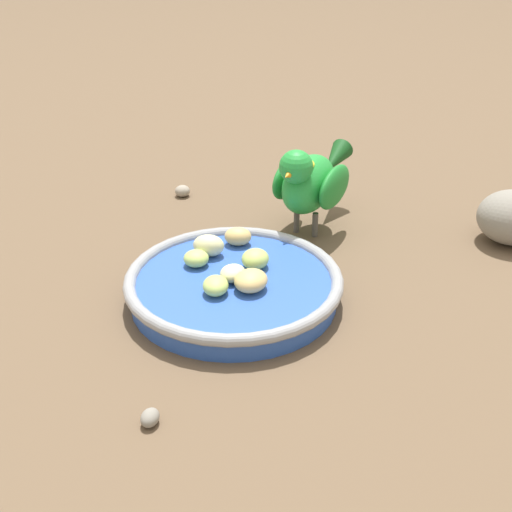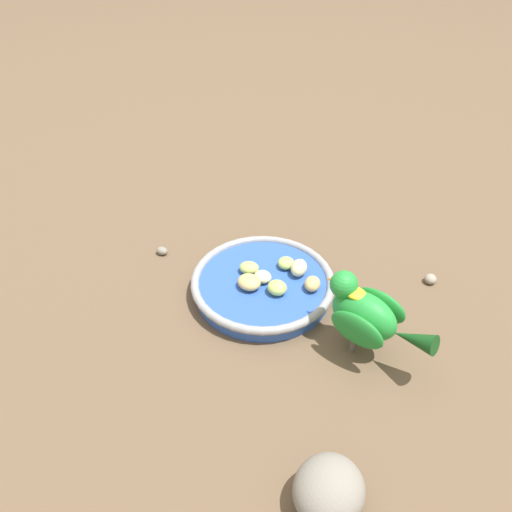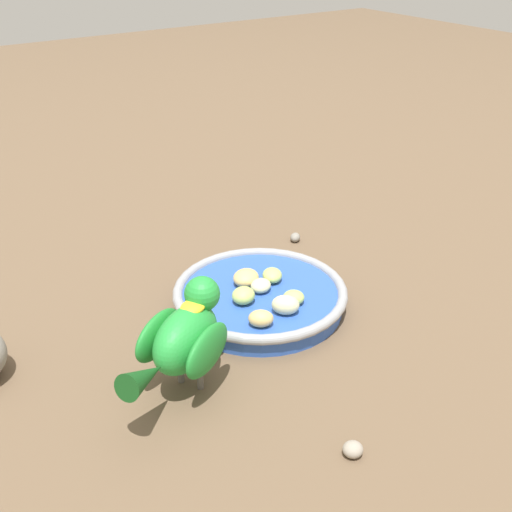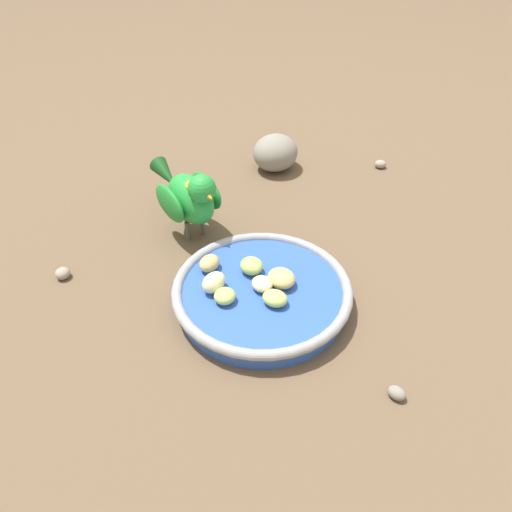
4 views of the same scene
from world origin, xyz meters
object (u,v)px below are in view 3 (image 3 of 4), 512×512
feeding_bowl (261,297)px  apple_piece_1 (261,318)px  apple_piece_2 (296,297)px  pebble_2 (295,237)px  parrot (184,337)px  apple_piece_3 (246,278)px  apple_piece_5 (286,305)px  pebble_1 (353,449)px  apple_piece_0 (262,287)px  apple_piece_4 (272,275)px  apple_piece_6 (243,295)px

feeding_bowl → apple_piece_1: size_ratio=7.52×
apple_piece_2 → pebble_2: apple_piece_2 is taller
apple_piece_1 → parrot: 0.12m
feeding_bowl → apple_piece_1: (0.04, 0.06, 0.02)m
apple_piece_3 → pebble_2: bearing=-147.7°
apple_piece_5 → pebble_1: bearing=70.8°
apple_piece_5 → apple_piece_0: bearing=-94.7°
apple_piece_5 → parrot: bearing=10.6°
feeding_bowl → apple_piece_4: size_ratio=7.27×
apple_piece_2 → feeding_bowl: bearing=-64.3°
apple_piece_4 → parrot: bearing=28.5°
apple_piece_4 → parrot: parrot is taller
feeding_bowl → apple_piece_5: 0.06m
parrot → pebble_2: size_ratio=7.87×
apple_piece_2 → pebble_1: bearing=65.9°
apple_piece_5 → pebble_1: 0.21m
feeding_bowl → apple_piece_0: apple_piece_0 is taller
apple_piece_3 → apple_piece_6: same height
apple_piece_0 → apple_piece_3: apple_piece_3 is taller
apple_piece_2 → apple_piece_5: 0.03m
apple_piece_0 → pebble_2: apple_piece_0 is taller
feeding_bowl → pebble_1: 0.27m
feeding_bowl → apple_piece_3: size_ratio=6.11×
apple_piece_2 → apple_piece_3: (0.03, -0.07, 0.00)m
apple_piece_5 → pebble_2: (-0.15, -0.18, -0.03)m
parrot → pebble_2: parrot is taller
apple_piece_1 → apple_piece_3: bearing=-113.1°
apple_piece_2 → apple_piece_5: size_ratio=0.79×
apple_piece_3 → pebble_2: apple_piece_3 is taller
apple_piece_0 → apple_piece_5: (0.00, 0.05, 0.00)m
feeding_bowl → apple_piece_3: apple_piece_3 is taller
apple_piece_1 → apple_piece_2: bearing=-165.4°
feeding_bowl → apple_piece_5: (0.00, 0.06, 0.02)m
apple_piece_2 → apple_piece_6: (0.05, -0.04, 0.00)m
apple_piece_5 → pebble_2: size_ratio=1.70×
apple_piece_6 → pebble_2: 0.23m
apple_piece_6 → pebble_1: size_ratio=1.53×
apple_piece_1 → apple_piece_2: 0.07m
apple_piece_4 → apple_piece_5: bearing=66.2°
apple_piece_0 → apple_piece_3: bearing=-77.4°
apple_piece_6 → apple_piece_1: bearing=78.5°
apple_piece_6 → pebble_1: 0.25m
apple_piece_0 → apple_piece_4: bearing=-149.4°
apple_piece_4 → pebble_1: 0.29m
apple_piece_4 → apple_piece_6: 0.06m
pebble_2 → apple_piece_3: bearing=32.3°
apple_piece_5 → parrot: parrot is taller
feeding_bowl → apple_piece_4: apple_piece_4 is taller
apple_piece_1 → apple_piece_5: apple_piece_5 is taller
feeding_bowl → apple_piece_5: bearing=86.3°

